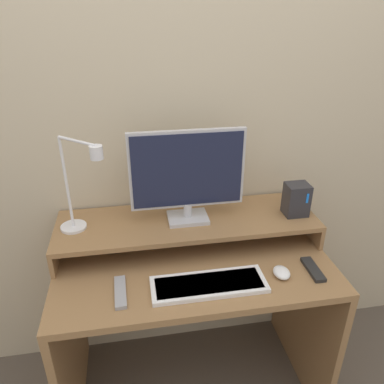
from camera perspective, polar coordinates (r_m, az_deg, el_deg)
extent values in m
cube|color=beige|center=(1.72, -1.88, 9.75)|extent=(6.00, 0.05, 2.50)
cube|color=olive|center=(1.63, 0.19, -10.71)|extent=(1.15, 0.64, 0.03)
cube|color=olive|center=(1.90, -18.03, -21.35)|extent=(0.03, 0.64, 0.75)
cube|color=olive|center=(2.03, 16.76, -17.38)|extent=(0.03, 0.64, 0.75)
cube|color=olive|center=(1.73, -19.77, -7.51)|extent=(0.02, 0.35, 0.09)
cube|color=olive|center=(1.87, 16.82, -4.26)|extent=(0.02, 0.35, 0.09)
cube|color=olive|center=(1.68, -0.67, -4.44)|extent=(1.15, 0.35, 0.02)
cube|color=#BCBCC1|center=(1.66, -0.64, -3.94)|extent=(0.18, 0.13, 0.02)
cylinder|color=#BCBCC1|center=(1.64, -0.64, -2.72)|extent=(0.04, 0.04, 0.06)
cube|color=#B7B7BC|center=(1.56, -0.71, 3.45)|extent=(0.49, 0.02, 0.34)
cube|color=#191E38|center=(1.55, -0.64, 3.29)|extent=(0.46, 0.01, 0.32)
cylinder|color=silver|center=(1.68, -17.58, -5.07)|extent=(0.11, 0.11, 0.01)
cylinder|color=silver|center=(1.59, -18.57, 1.20)|extent=(0.01, 0.01, 0.39)
cylinder|color=silver|center=(1.45, -17.18, 7.41)|extent=(0.15, 0.14, 0.01)
cylinder|color=silver|center=(1.39, -14.38, 5.86)|extent=(0.05, 0.05, 0.05)
cube|color=#28282D|center=(1.74, 15.61, -1.10)|extent=(0.10, 0.09, 0.15)
cube|color=#1972F2|center=(1.71, 17.19, -0.93)|extent=(0.01, 0.00, 0.04)
cube|color=white|center=(1.48, 2.58, -13.92)|extent=(0.45, 0.15, 0.02)
cube|color=silver|center=(1.48, 2.58, -13.76)|extent=(0.41, 0.12, 0.01)
ellipsoid|color=white|center=(1.56, 13.49, -11.84)|extent=(0.06, 0.08, 0.03)
cube|color=#99999E|center=(1.47, -10.86, -14.75)|extent=(0.05, 0.17, 0.02)
cube|color=black|center=(1.63, 17.95, -11.15)|extent=(0.05, 0.15, 0.02)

